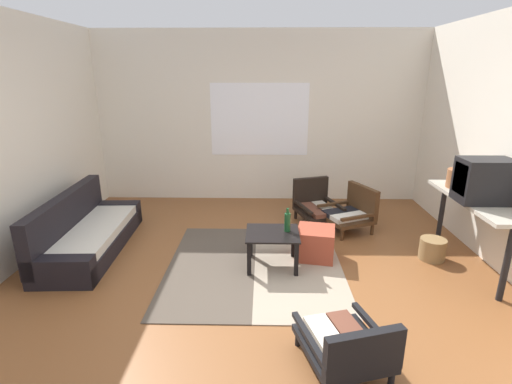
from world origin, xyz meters
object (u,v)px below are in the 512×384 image
Objects in this scene: armchair_by_window at (316,204)px; clay_vase at (459,177)px; couch at (87,233)px; glass_bottle at (287,222)px; coffee_table at (272,239)px; crt_television at (485,181)px; console_shelf at (474,207)px; armchair_striped_foreground at (347,346)px; wicker_basket at (432,249)px; ottoman_orange at (316,243)px; armchair_corner at (352,211)px.

armchair_by_window is 2.31× the size of clay_vase.
glass_bottle is at bearing -7.54° from couch.
crt_television is (2.13, -0.07, 0.69)m from coffee_table.
console_shelf is 5.54× the size of glass_bottle.
coffee_table is at bearing -164.20° from glass_bottle.
wicker_basket is at bearing 52.84° from armchair_striped_foreground.
clay_vase is at bearing 11.81° from coffee_table.
couch is 4.44m from crt_television.
wicker_basket is (1.84, 0.21, -0.20)m from coffee_table.
coffee_table is 1.12× the size of crt_television.
armchair_striped_foreground is at bearing -78.17° from glass_bottle.
clay_vase is at bearing 8.17° from ottoman_orange.
armchair_corner is (0.59, 2.63, 0.05)m from armchair_striped_foreground.
armchair_by_window is 0.53m from armchair_corner.
clay_vase reaches higher than armchair_corner.
console_shelf is at bearing 1.21° from coffee_table.
ottoman_orange is at bearing 22.88° from coffee_table.
ottoman_orange is at bearing -97.18° from armchair_by_window.
coffee_table is 2.26m from clay_vase.
glass_bottle is at bearing 176.78° from crt_television.
clay_vase reaches higher than wicker_basket.
armchair_by_window is at bearing 87.11° from armchair_striped_foreground.
glass_bottle is at bearing 101.83° from armchair_striped_foreground.
wicker_basket is (-0.29, 0.16, -0.57)m from console_shelf.
couch is at bearing 177.81° from wicker_basket.
clay_vase is (1.63, 0.23, 0.73)m from ottoman_orange.
armchair_striped_foreground is 2.69m from armchair_corner.
glass_bottle reaches higher than ottoman_orange.
crt_television is at bearing -90.35° from clay_vase.
glass_bottle is (-1.97, 0.11, -0.50)m from crt_television.
armchair_striped_foreground is (0.50, -1.56, -0.10)m from coffee_table.
armchair_striped_foreground is 1.83× the size of ottoman_orange.
armchair_corner is (3.31, 0.70, 0.06)m from couch.
coffee_table is 1.64m from armchair_striped_foreground.
armchair_striped_foreground is at bearing -127.16° from wicker_basket.
armchair_striped_foreground is at bearing -135.43° from console_shelf.
clay_vase is at bearing 89.65° from crt_television.
armchair_striped_foreground is (2.72, -1.92, 0.00)m from couch.
armchair_by_window reaches higher than ottoman_orange.
wicker_basket is (1.34, -0.01, -0.06)m from ottoman_orange.
glass_bottle is at bearing -154.01° from ottoman_orange.
ottoman_orange is at bearing 25.99° from glass_bottle.
ottoman_orange is (-0.14, -1.14, -0.08)m from armchair_by_window.
crt_television is at bearing -91.64° from console_shelf.
couch is at bearing 144.71° from armchair_striped_foreground.
ottoman_orange is (0.00, 1.78, -0.04)m from armchair_striped_foreground.
clay_vase reaches higher than armchair_by_window.
armchair_striped_foreground is 0.52× the size of console_shelf.
console_shelf is 4.47× the size of clay_vase.
crt_television is (1.48, -1.42, 0.76)m from armchair_by_window.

